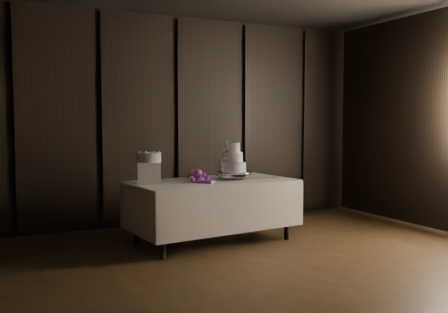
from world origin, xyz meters
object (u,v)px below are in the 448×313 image
(display_table, at_px, (213,208))
(cake_stand, at_px, (234,175))
(bouquet, at_px, (197,177))
(box_pedestal, at_px, (149,173))
(wedding_cake, at_px, (232,160))
(small_cake, at_px, (149,157))

(display_table, xyz_separation_m, cake_stand, (0.31, 0.05, 0.39))
(bouquet, xyz_separation_m, box_pedestal, (-0.55, 0.12, 0.06))
(cake_stand, bearing_deg, wedding_cake, -150.26)
(cake_stand, distance_m, box_pedestal, 1.11)
(wedding_cake, relative_size, box_pedestal, 1.40)
(display_table, height_order, cake_stand, cake_stand)
(cake_stand, relative_size, small_cake, 1.73)
(bouquet, bearing_deg, box_pedestal, 167.30)
(cake_stand, relative_size, box_pedestal, 1.86)
(bouquet, height_order, small_cake, small_cake)
(display_table, distance_m, wedding_cake, 0.65)
(bouquet, bearing_deg, cake_stand, 14.01)
(wedding_cake, distance_m, small_cake, 1.08)
(display_table, distance_m, cake_stand, 0.50)
(display_table, distance_m, small_cake, 1.03)
(display_table, relative_size, box_pedestal, 8.05)
(cake_stand, bearing_deg, bouquet, -165.99)
(wedding_cake, height_order, bouquet, wedding_cake)
(cake_stand, bearing_deg, small_cake, -179.30)
(wedding_cake, height_order, box_pedestal, wedding_cake)
(wedding_cake, xyz_separation_m, small_cake, (-1.08, 0.00, 0.07))
(box_pedestal, distance_m, small_cake, 0.18)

